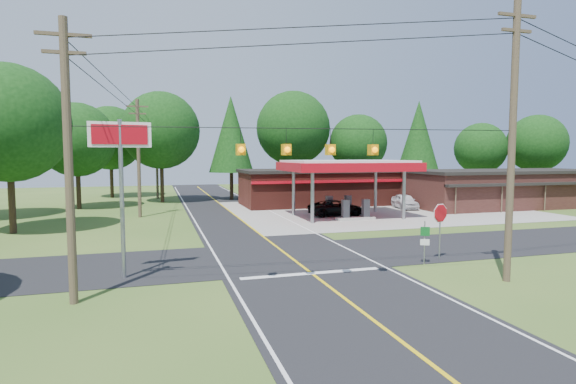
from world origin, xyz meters
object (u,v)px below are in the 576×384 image
object	(u,v)px
sedan_car	(405,202)
octagonal_stop_sign	(440,217)
gas_canopy	(347,167)
suv_car	(337,208)
big_stop_sign	(121,161)

from	to	relation	value
sedan_car	octagonal_stop_sign	size ratio (longest dim) A/B	1.46
gas_canopy	sedan_car	distance (m)	9.62
gas_canopy	suv_car	world-z (taller)	gas_canopy
big_stop_sign	octagonal_stop_sign	bearing A→B (deg)	-3.83
sedan_car	big_stop_sign	bearing A→B (deg)	-131.69
big_stop_sign	octagonal_stop_sign	xyz separation A→B (m)	(15.00, -1.00, -2.84)
gas_canopy	sedan_car	xyz separation A→B (m)	(8.00, 4.00, -3.54)
big_stop_sign	suv_car	bearing A→B (deg)	44.21
suv_car	octagonal_stop_sign	size ratio (longest dim) A/B	1.69
gas_canopy	sedan_car	size ratio (longest dim) A/B	2.49
sedan_car	big_stop_sign	size ratio (longest dim) A/B	0.63
big_stop_sign	octagonal_stop_sign	size ratio (longest dim) A/B	2.33
suv_car	sedan_car	size ratio (longest dim) A/B	1.16
gas_canopy	octagonal_stop_sign	xyz separation A→B (m)	(-2.00, -16.01, -2.07)
gas_canopy	octagonal_stop_sign	distance (m)	16.27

